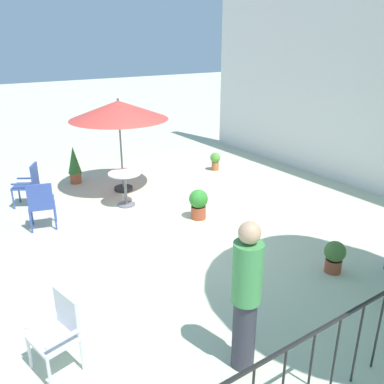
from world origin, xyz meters
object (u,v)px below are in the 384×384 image
Objects in this scene: patio_umbrella_0 at (119,111)px; potted_plant_0 at (334,256)px; potted_plant_3 at (215,160)px; patio_chair_3 at (59,328)px; potted_plant_2 at (74,164)px; patio_chair_0 at (41,203)px; standing_person at (246,295)px; cafe_table_0 at (125,183)px; patio_chair_2 at (29,183)px; potted_plant_4 at (198,203)px.

potted_plant_0 is at bearing 12.71° from patio_umbrella_0.
patio_chair_3 is at bearing -50.19° from potted_plant_3.
patio_chair_3 is 6.35m from potted_plant_2.
standing_person is (4.82, 0.90, 0.38)m from patio_chair_0.
potted_plant_0 is at bearing 105.61° from standing_person.
cafe_table_0 is 3.31m from potted_plant_3.
potted_plant_2 is at bearing 159.85° from patio_chair_3.
standing_person reaches higher than potted_plant_3.
patio_chair_0 is 5.13m from potted_plant_3.
patio_chair_2 is 4.91m from potted_plant_3.
patio_chair_0 reaches higher than potted_plant_3.
cafe_table_0 is 0.79× the size of potted_plant_2.
potted_plant_2 is 0.53× the size of standing_person.
potted_plant_3 is 3.28m from potted_plant_4.
potted_plant_4 is 4.05m from standing_person.
standing_person is (5.93, -1.29, -1.00)m from patio_umbrella_0.
patio_umbrella_0 is 3.00× the size of cafe_table_0.
cafe_table_0 reaches higher than potted_plant_4.
standing_person is (6.19, 0.80, 0.40)m from patio_chair_2.
potted_plant_2 is at bearing -162.93° from potted_plant_0.
potted_plant_0 is (5.24, 1.18, -1.64)m from patio_umbrella_0.
patio_umbrella_0 is 2.54× the size of patio_chair_3.
patio_umbrella_0 is 3.25m from potted_plant_3.
potted_plant_3 is at bearing 129.81° from patio_chair_3.
potted_plant_0 is at bearing 39.25° from patio_chair_0.
patio_umbrella_0 is 2.53m from patio_chair_2.
potted_plant_2 is (-0.90, 1.30, -0.03)m from patio_chair_2.
potted_plant_4 is at bearing 45.28° from patio_chair_2.
patio_chair_0 reaches higher than patio_chair_3.
patio_chair_0 is 3.77m from patio_chair_3.
patio_chair_3 is at bearing -123.78° from standing_person.
patio_chair_2 is 1.88× the size of potted_plant_3.
standing_person is at bearing -10.51° from cafe_table_0.
patio_umbrella_0 is 3.66× the size of potted_plant_4.
potted_plant_4 is at bearing 13.55° from patio_umbrella_0.
potted_plant_3 is (0.24, 4.90, -0.24)m from patio_chair_2.
potted_plant_3 is 7.25m from standing_person.
potted_plant_2 reaches higher than potted_plant_0.
potted_plant_4 is at bearing 124.37° from patio_chair_3.
potted_plant_4 is (1.27, 2.76, -0.21)m from patio_chair_0.
potted_plant_3 is at bearing 106.40° from cafe_table_0.
standing_person is at bearing 7.37° from patio_chair_2.
patio_umbrella_0 is 1.27× the size of standing_person.
patio_chair_0 is 1.90× the size of potted_plant_3.
potted_plant_3 is (-0.02, 2.81, -1.64)m from patio_umbrella_0.
potted_plant_0 is 2.64m from standing_person.
patio_umbrella_0 is 5.82m from patio_chair_3.
cafe_table_0 is 0.80× the size of patio_chair_2.
potted_plant_2 reaches higher than cafe_table_0.
patio_chair_2 is 0.99× the size of potted_plant_2.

